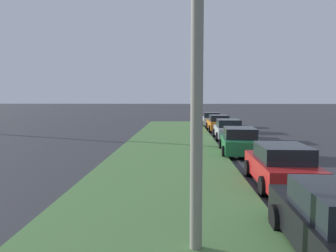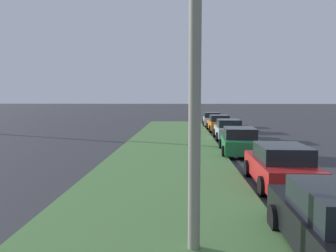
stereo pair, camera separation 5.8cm
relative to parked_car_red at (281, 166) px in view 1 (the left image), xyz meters
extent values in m
cube|color=#517F42|center=(-0.29, 4.16, -0.66)|extent=(60.00, 6.00, 0.12)
cylinder|color=black|center=(-4.16, 1.32, -0.40)|extent=(0.65, 0.24, 0.64)
cube|color=red|center=(0.05, 0.00, -0.15)|extent=(4.33, 1.88, 0.70)
cube|color=black|center=(-0.15, 0.00, 0.48)|extent=(2.23, 1.64, 0.55)
cylinder|color=black|center=(1.42, 0.87, -0.40)|extent=(0.64, 0.23, 0.64)
cylinder|color=black|center=(1.38, -0.93, -0.40)|extent=(0.64, 0.23, 0.64)
cylinder|color=black|center=(-1.28, 0.92, -0.40)|extent=(0.64, 0.23, 0.64)
cylinder|color=black|center=(-1.32, -0.87, -0.40)|extent=(0.64, 0.23, 0.64)
cube|color=#1E6B38|center=(6.67, 0.34, -0.15)|extent=(4.40, 2.05, 0.70)
cube|color=black|center=(6.47, 0.35, 0.48)|extent=(2.29, 1.72, 0.55)
cylinder|color=black|center=(8.07, 1.16, -0.40)|extent=(0.65, 0.26, 0.64)
cylinder|color=black|center=(7.97, -0.64, -0.40)|extent=(0.65, 0.26, 0.64)
cylinder|color=black|center=(5.37, 1.31, -0.40)|extent=(0.65, 0.26, 0.64)
cylinder|color=black|center=(5.27, -0.49, -0.40)|extent=(0.65, 0.26, 0.64)
cube|color=#B2B5BA|center=(13.41, 0.02, -0.15)|extent=(4.33, 1.88, 0.70)
cube|color=black|center=(13.21, 0.02, 0.48)|extent=(2.23, 1.64, 0.55)
cylinder|color=black|center=(14.77, 0.89, -0.40)|extent=(0.64, 0.23, 0.64)
cylinder|color=black|center=(14.74, -0.91, -0.40)|extent=(0.64, 0.23, 0.64)
cylinder|color=black|center=(12.08, 0.94, -0.40)|extent=(0.64, 0.23, 0.64)
cylinder|color=black|center=(12.04, -0.86, -0.40)|extent=(0.64, 0.23, 0.64)
cube|color=orange|center=(19.34, 0.07, -0.15)|extent=(4.32, 1.84, 0.70)
cube|color=black|center=(19.14, 0.07, 0.48)|extent=(2.21, 1.62, 0.55)
cylinder|color=black|center=(20.68, 0.99, -0.40)|extent=(0.64, 0.23, 0.64)
cylinder|color=black|center=(20.70, -0.81, -0.40)|extent=(0.64, 0.23, 0.64)
cylinder|color=black|center=(17.98, 0.96, -0.40)|extent=(0.64, 0.23, 0.64)
cylinder|color=black|center=(18.00, -0.84, -0.40)|extent=(0.64, 0.23, 0.64)
cube|color=silver|center=(24.61, 0.23, -0.15)|extent=(4.38, 1.99, 0.70)
cube|color=black|center=(24.41, 0.24, 0.48)|extent=(2.27, 1.70, 0.55)
cylinder|color=black|center=(26.00, 1.07, -0.40)|extent=(0.65, 0.25, 0.64)
cylinder|color=black|center=(25.92, -0.73, -0.40)|extent=(0.65, 0.25, 0.64)
cylinder|color=black|center=(23.30, 1.19, -0.40)|extent=(0.65, 0.25, 0.64)
cylinder|color=black|center=(23.22, -0.61, -0.40)|extent=(0.65, 0.25, 0.64)
cylinder|color=gray|center=(-5.36, 3.23, 3.03)|extent=(0.24, 0.24, 7.50)
camera|label=1|loc=(-11.95, 3.54, 2.42)|focal=36.54mm
camera|label=2|loc=(-11.95, 3.48, 2.42)|focal=36.54mm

